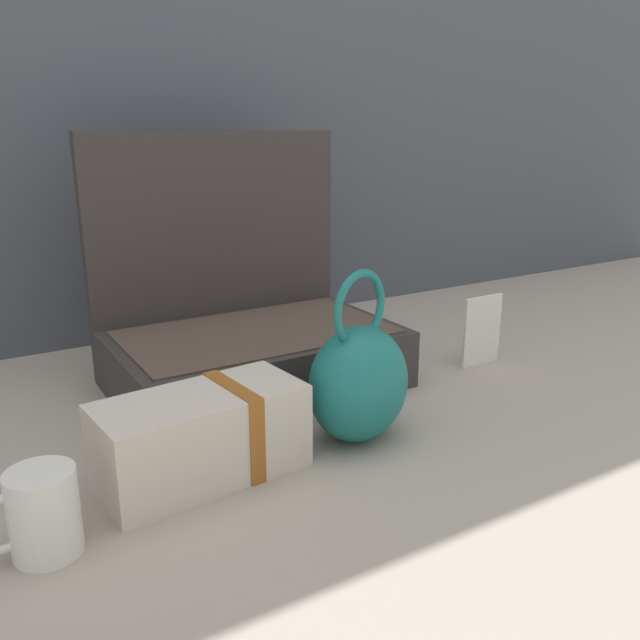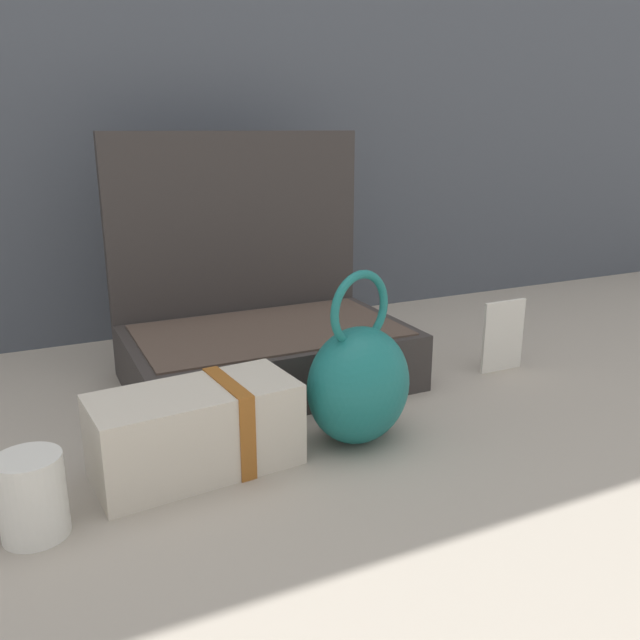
# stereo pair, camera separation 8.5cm
# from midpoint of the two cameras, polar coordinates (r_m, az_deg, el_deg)

# --- Properties ---
(ground_plane) EXTENTS (6.00, 6.00, 0.00)m
(ground_plane) POSITION_cam_midpoint_polar(r_m,az_deg,el_deg) (0.92, -3.79, -9.93)
(ground_plane) COLOR #9E9384
(open_suitcase) EXTENTS (0.45, 0.29, 0.40)m
(open_suitcase) POSITION_cam_midpoint_polar(r_m,az_deg,el_deg) (1.09, -8.70, -0.77)
(open_suitcase) COLOR #332D2B
(open_suitcase) RESTS_ON ground_plane
(teal_pouch_handbag) EXTENTS (0.18, 0.16, 0.24)m
(teal_pouch_handbag) POSITION_cam_midpoint_polar(r_m,az_deg,el_deg) (0.87, 0.62, -5.39)
(teal_pouch_handbag) COLOR #196B66
(teal_pouch_handbag) RESTS_ON ground_plane
(cream_toiletry_bag) EXTENTS (0.26, 0.14, 0.11)m
(cream_toiletry_bag) POSITION_cam_midpoint_polar(r_m,az_deg,el_deg) (0.82, -13.04, -9.84)
(cream_toiletry_bag) COLOR beige
(cream_toiletry_bag) RESTS_ON ground_plane
(coffee_mug) EXTENTS (0.10, 0.07, 0.09)m
(coffee_mug) POSITION_cam_midpoint_polar(r_m,az_deg,el_deg) (0.74, -26.37, -14.98)
(coffee_mug) COLOR silver
(coffee_mug) RESTS_ON ground_plane
(info_card_left) EXTENTS (0.09, 0.01, 0.13)m
(info_card_left) POSITION_cam_midpoint_polar(r_m,az_deg,el_deg) (1.18, 11.99, -0.93)
(info_card_left) COLOR silver
(info_card_left) RESTS_ON ground_plane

